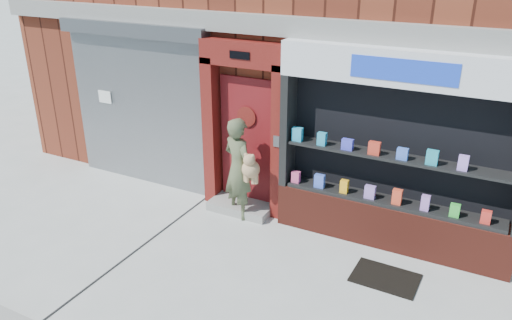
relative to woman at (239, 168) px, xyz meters
The scene contains 6 objects.
ground 1.90m from the woman, 66.10° to the right, with size 80.00×80.00×0.00m, color #9E9E99.
shutter_bay 2.49m from the woman, behind, with size 3.10×0.30×3.04m.
red_door_bay 0.66m from the woman, 101.77° to the left, with size 1.52×0.58×2.90m.
pharmacy_bay 2.49m from the woman, ahead, with size 3.50×0.41×3.00m.
woman is the anchor object (origin of this frame).
doormat 2.86m from the woman, 13.25° to the right, with size 0.89×0.62×0.02m, color black.
Camera 1 is at (3.01, -4.97, 4.21)m, focal length 35.00 mm.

